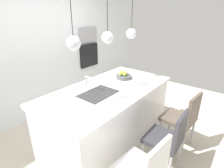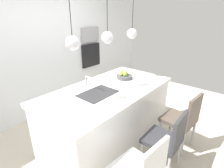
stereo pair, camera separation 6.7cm
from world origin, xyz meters
name	(u,v)px [view 2 (the right image)]	position (x,y,z in m)	size (l,w,h in m)	color
floor	(108,138)	(0.00, 0.00, 0.00)	(6.60, 6.60, 0.00)	beige
back_wall	(47,51)	(0.00, 1.65, 1.30)	(6.00, 0.10, 2.60)	white
kitchen_island	(108,114)	(0.00, 0.00, 0.47)	(2.21, 1.12, 0.93)	white
sink_basin	(98,94)	(-0.22, 0.00, 0.93)	(0.56, 0.40, 0.02)	#2D2D30
faucet	(87,81)	(-0.22, 0.21, 1.08)	(0.02, 0.17, 0.22)	silver
fruit_bowl	(124,76)	(0.54, 0.08, 0.98)	(0.28, 0.28, 0.16)	#4C4C51
microwave	(90,35)	(1.15, 1.58, 1.53)	(0.54, 0.08, 0.34)	#9E9EA3
oven	(91,55)	(1.15, 1.58, 1.03)	(0.56, 0.08, 0.56)	black
chair_middle	(167,138)	(0.04, -1.02, 0.49)	(0.46, 0.47, 0.89)	#333338
chair_far	(183,118)	(0.59, -1.02, 0.53)	(0.48, 0.50, 0.94)	brown
pendant_light_left	(73,43)	(-0.61, 0.00, 1.72)	(0.17, 0.17, 0.77)	silver
pendant_light_center	(107,37)	(0.00, 0.00, 1.72)	(0.17, 0.17, 0.77)	silver
pendant_light_right	(132,34)	(0.61, 0.00, 1.72)	(0.17, 0.17, 0.77)	silver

